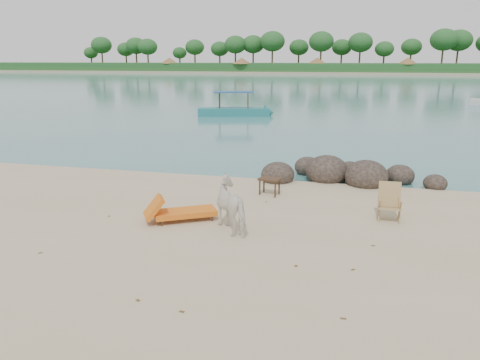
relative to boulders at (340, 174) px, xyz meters
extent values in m
plane|color=#386F71|center=(-2.20, 83.44, -0.24)|extent=(400.00, 400.00, 0.00)
cube|color=tan|center=(-2.20, 163.44, -0.24)|extent=(420.00, 90.00, 1.40)
cube|color=#1E4C1E|center=(-2.20, 128.44, 1.66)|extent=(420.00, 18.00, 2.40)
ellipsoid|color=black|center=(-2.19, -0.64, -0.02)|extent=(1.21, 1.34, 0.91)
ellipsoid|color=black|center=(-0.49, 0.06, 0.04)|extent=(1.56, 1.72, 1.17)
ellipsoid|color=black|center=(0.91, -0.34, 0.03)|extent=(1.52, 1.67, 1.14)
ellipsoid|color=black|center=(2.11, 0.46, -0.06)|extent=(1.02, 1.12, 0.77)
ellipsoid|color=black|center=(3.21, -0.24, -0.10)|extent=(0.80, 0.88, 0.60)
ellipsoid|color=black|center=(-1.29, 1.06, -0.05)|extent=(1.03, 1.14, 0.77)
ellipsoid|color=black|center=(0.31, 1.26, -0.10)|extent=(0.78, 0.86, 0.59)
imported|color=white|center=(-2.43, -5.90, 0.43)|extent=(1.62, 1.65, 1.34)
plane|color=brown|center=(-2.08, -3.36, -0.23)|extent=(0.11, 0.11, 0.00)
plane|color=brown|center=(0.59, -7.61, -0.23)|extent=(0.14, 0.14, 0.00)
plane|color=brown|center=(1.03, -6.16, -0.23)|extent=(0.12, 0.12, 0.00)
plane|color=brown|center=(-6.09, -5.76, -0.23)|extent=(0.12, 0.12, 0.00)
plane|color=brown|center=(-1.92, -2.81, -0.23)|extent=(0.13, 0.13, 0.00)
plane|color=brown|center=(-2.28, -10.06, -0.23)|extent=(0.12, 0.12, 0.00)
plane|color=brown|center=(0.46, -9.60, -0.23)|extent=(0.10, 0.10, 0.00)
plane|color=brown|center=(-0.59, -7.72, -0.23)|extent=(0.12, 0.12, 0.00)
plane|color=brown|center=(-3.20, -9.89, -0.23)|extent=(0.14, 0.14, 0.00)
plane|color=brown|center=(-6.31, -8.45, -0.23)|extent=(0.14, 0.14, 0.00)
camera|label=1|loc=(0.49, -16.89, 4.06)|focal=35.00mm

